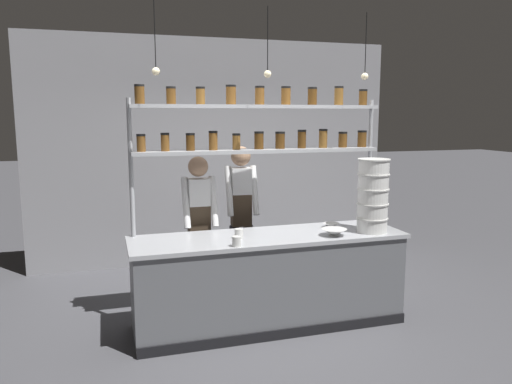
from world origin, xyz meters
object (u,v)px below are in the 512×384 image
Objects in this scene: container_stack at (373,196)px; chef_left at (199,223)px; serving_cup_front at (236,241)px; spice_shelf_unit at (260,133)px; prep_bowl_near_left at (334,232)px; chef_center at (241,211)px; serving_cup_by_board at (239,234)px; prep_bowl_center_front at (331,225)px.

chef_left is at bearing 155.11° from container_stack.
chef_left is 17.94× the size of serving_cup_front.
prep_bowl_near_left is (0.59, -0.54, -0.95)m from spice_shelf_unit.
chef_center reaches higher than container_stack.
prep_bowl_near_left is at bearing -42.55° from spice_shelf_unit.
container_stack is 7.94× the size of serving_cup_by_board.
container_stack reaches higher than prep_bowl_center_front.
chef_left reaches higher than container_stack.
prep_bowl_center_front is (0.78, -0.72, -0.07)m from chef_center.
serving_cup_front is at bearing -174.40° from container_stack.
chef_left is at bearing -148.70° from chef_center.
spice_shelf_unit reaches higher than chef_center.
chef_center is at bearing 136.95° from container_stack.
prep_bowl_near_left is 2.69× the size of serving_cup_front.
container_stack is 0.55m from prep_bowl_center_front.
spice_shelf_unit is 10.40× the size of prep_bowl_near_left.
chef_left is 0.95× the size of chef_center.
prep_bowl_center_front is at bearing 8.78° from serving_cup_by_board.
serving_cup_by_board is at bearing -101.72° from chef_center.
chef_left reaches higher than prep_bowl_center_front.
serving_cup_front is at bearing -158.93° from prep_bowl_center_front.
serving_cup_front is (-1.45, -0.14, -0.32)m from container_stack.
spice_shelf_unit is at bearing 56.66° from serving_cup_front.
container_stack is 7.98× the size of serving_cup_front.
container_stack is at bearing -44.48° from prep_bowl_center_front.
chef_center is at bearing 72.68° from serving_cup_front.
prep_bowl_near_left is at bearing -53.08° from chef_center.
spice_shelf_unit is 1.49× the size of chef_center.
prep_bowl_center_front is at bearing 135.52° from container_stack.
chef_center is at bearing 97.34° from spice_shelf_unit.
prep_bowl_center_front is 1.22m from serving_cup_front.
spice_shelf_unit reaches higher than prep_bowl_near_left.
serving_cup_front is (-0.36, -1.16, -0.05)m from chef_center.
chef_left is 1.42m from prep_bowl_near_left.
prep_bowl_near_left reaches higher than prep_bowl_center_front.
prep_bowl_near_left is at bearing -111.13° from prep_bowl_center_front.
container_stack is 1.49m from serving_cup_front.
container_stack is (1.02, -0.51, -0.61)m from spice_shelf_unit.
prep_bowl_near_left is 1.47× the size of prep_bowl_center_front.
serving_cup_front is (0.17, -0.89, 0.01)m from chef_left.
spice_shelf_unit is 1.14m from chef_left.
serving_cup_by_board is (0.10, 0.28, 0.00)m from serving_cup_front.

